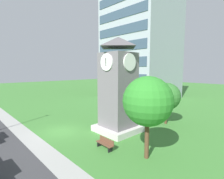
% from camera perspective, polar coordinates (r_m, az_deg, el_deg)
% --- Properties ---
extents(ground_plane, '(160.00, 160.00, 0.00)m').
position_cam_1_polar(ground_plane, '(19.77, -16.10, -13.03)').
color(ground_plane, '#3D7A33').
extents(kerb_strip, '(120.00, 1.60, 0.01)m').
position_cam_1_polar(kerb_strip, '(18.67, -25.13, -14.59)').
color(kerb_strip, '#9E9E99').
rests_on(kerb_strip, ground).
extents(office_building, '(14.29, 13.23, 28.80)m').
position_cam_1_polar(office_building, '(41.81, 9.43, 17.31)').
color(office_building, '#9EA8B2').
rests_on(office_building, ground).
extents(clock_tower, '(4.10, 4.10, 9.83)m').
position_cam_1_polar(clock_tower, '(18.11, 1.97, -0.32)').
color(clock_tower, slate).
rests_on(clock_tower, ground).
extents(park_bench, '(1.81, 0.54, 0.88)m').
position_cam_1_polar(park_bench, '(15.07, -2.25, -17.24)').
color(park_bench, brown).
rests_on(park_bench, ground).
extents(tree_streetside, '(3.63, 3.63, 6.11)m').
position_cam_1_polar(tree_streetside, '(12.74, 11.64, -3.84)').
color(tree_streetside, '#513823').
rests_on(tree_streetside, ground).
extents(tree_by_building, '(3.28, 3.28, 4.99)m').
position_cam_1_polar(tree_by_building, '(21.78, 17.47, -2.20)').
color(tree_by_building, '#513823').
rests_on(tree_by_building, ground).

